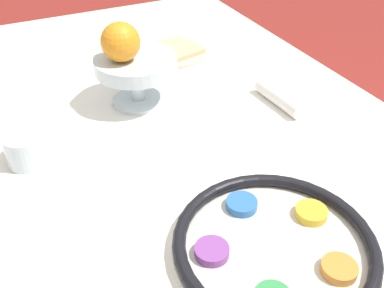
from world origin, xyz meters
The scene contains 7 objects.
dining_table centered at (0.00, 0.00, 0.38)m, with size 1.58×1.02×0.76m.
seder_plate centered at (-0.33, -0.04, 0.78)m, with size 0.30×0.30×0.03m.
fruit_stand centered at (0.17, -0.02, 0.84)m, with size 0.18×0.18×0.11m.
orange_fruit centered at (0.17, 0.01, 0.91)m, with size 0.08×0.08×0.08m.
bread_plate centered at (0.36, -0.19, 0.77)m, with size 0.18×0.18×0.02m.
napkin_roll centered at (0.02, -0.29, 0.78)m, with size 0.14×0.04×0.04m.
cup_near centered at (0.05, 0.24, 0.79)m, with size 0.08×0.08×0.06m.
Camera 1 is at (-0.67, 0.26, 1.28)m, focal length 42.00 mm.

